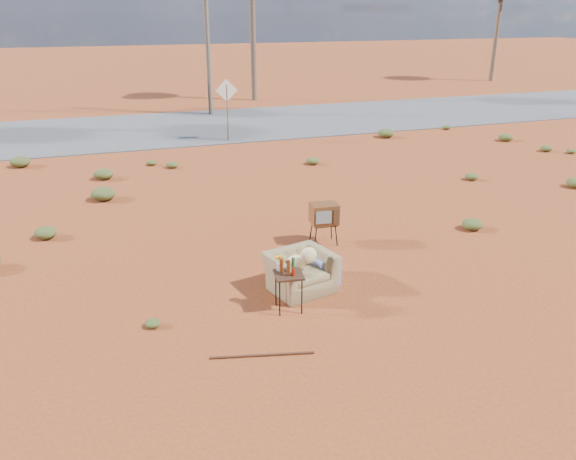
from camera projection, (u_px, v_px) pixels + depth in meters
name	position (u px, v px, depth m)	size (l,w,h in m)	color
ground	(307.00, 300.00, 9.25)	(140.00, 140.00, 0.00)	#96421E
highway	(175.00, 128.00, 22.43)	(140.00, 7.00, 0.04)	#565659
armchair	(304.00, 266.00, 9.50)	(1.31, 1.02, 0.90)	olive
tv_unit	(324.00, 214.00, 11.24)	(0.57, 0.48, 0.85)	black
side_table	(287.00, 272.00, 8.75)	(0.49, 0.49, 0.90)	#372014
rusty_bar	(262.00, 355.00, 7.75)	(0.04, 0.04, 1.45)	#4D2414
road_sign	(227.00, 99.00, 19.70)	(0.78, 0.06, 2.19)	brown
utility_pole_center	(206.00, 16.00, 23.71)	(1.40, 0.20, 8.00)	brown
scrub_patch	(206.00, 212.00, 12.83)	(17.49, 8.07, 0.33)	#4A5324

